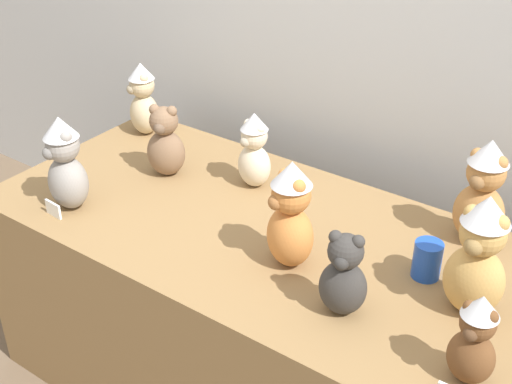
{
  "coord_description": "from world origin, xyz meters",
  "views": [
    {
      "loc": [
        1.04,
        -1.2,
        1.93
      ],
      "look_at": [
        0.0,
        0.25,
        0.86
      ],
      "focal_mm": 48.04,
      "sensor_mm": 36.0,
      "label": 1
    }
  ],
  "objects_px": {
    "teddy_bear_ash": "(65,164)",
    "party_cup_blue": "(427,260)",
    "teddy_bear_ginger": "(290,215)",
    "teddy_bear_honey": "(478,257)",
    "teddy_bear_caramel": "(482,193)",
    "teddy_bear_cream": "(254,151)",
    "teddy_bear_chestnut": "(474,340)",
    "teddy_bear_charcoal": "(344,276)",
    "display_table": "(256,315)",
    "teddy_bear_sand": "(143,100)",
    "teddy_bear_mocha": "(165,143)"
  },
  "relations": [
    {
      "from": "teddy_bear_ash",
      "to": "party_cup_blue",
      "type": "distance_m",
      "value": 1.14
    },
    {
      "from": "teddy_bear_ginger",
      "to": "teddy_bear_ash",
      "type": "relative_size",
      "value": 1.03
    },
    {
      "from": "teddy_bear_honey",
      "to": "teddy_bear_ginger",
      "type": "height_order",
      "value": "teddy_bear_honey"
    },
    {
      "from": "teddy_bear_caramel",
      "to": "teddy_bear_ash",
      "type": "xyz_separation_m",
      "value": [
        -1.14,
        -0.58,
        -0.01
      ]
    },
    {
      "from": "teddy_bear_cream",
      "to": "teddy_bear_chestnut",
      "type": "bearing_deg",
      "value": -12.4
    },
    {
      "from": "teddy_bear_charcoal",
      "to": "teddy_bear_caramel",
      "type": "xyz_separation_m",
      "value": [
        0.17,
        0.52,
        0.05
      ]
    },
    {
      "from": "display_table",
      "to": "teddy_bear_ash",
      "type": "bearing_deg",
      "value": -154.89
    },
    {
      "from": "teddy_bear_caramel",
      "to": "party_cup_blue",
      "type": "relative_size",
      "value": 3.07
    },
    {
      "from": "display_table",
      "to": "teddy_bear_chestnut",
      "type": "relative_size",
      "value": 7.13
    },
    {
      "from": "teddy_bear_sand",
      "to": "teddy_bear_mocha",
      "type": "relative_size",
      "value": 1.1
    },
    {
      "from": "teddy_bear_ginger",
      "to": "teddy_bear_mocha",
      "type": "xyz_separation_m",
      "value": [
        -0.64,
        0.19,
        -0.04
      ]
    },
    {
      "from": "display_table",
      "to": "teddy_bear_cream",
      "type": "relative_size",
      "value": 6.5
    },
    {
      "from": "teddy_bear_charcoal",
      "to": "party_cup_blue",
      "type": "distance_m",
      "value": 0.3
    },
    {
      "from": "teddy_bear_ginger",
      "to": "teddy_bear_ash",
      "type": "xyz_separation_m",
      "value": [
        -0.75,
        -0.16,
        -0.01
      ]
    },
    {
      "from": "teddy_bear_honey",
      "to": "teddy_bear_ginger",
      "type": "bearing_deg",
      "value": -164.24
    },
    {
      "from": "display_table",
      "to": "teddy_bear_caramel",
      "type": "bearing_deg",
      "value": 28.46
    },
    {
      "from": "teddy_bear_mocha",
      "to": "teddy_bear_ash",
      "type": "bearing_deg",
      "value": -130.1
    },
    {
      "from": "teddy_bear_ginger",
      "to": "teddy_bear_cream",
      "type": "bearing_deg",
      "value": 165.04
    },
    {
      "from": "teddy_bear_mocha",
      "to": "party_cup_blue",
      "type": "distance_m",
      "value": 0.98
    },
    {
      "from": "teddy_bear_chestnut",
      "to": "teddy_bear_ginger",
      "type": "bearing_deg",
      "value": 171.79
    },
    {
      "from": "display_table",
      "to": "teddy_bear_chestnut",
      "type": "bearing_deg",
      "value": -17.29
    },
    {
      "from": "display_table",
      "to": "teddy_bear_ash",
      "type": "relative_size",
      "value": 5.47
    },
    {
      "from": "teddy_bear_honey",
      "to": "teddy_bear_chestnut",
      "type": "relative_size",
      "value": 1.42
    },
    {
      "from": "teddy_bear_charcoal",
      "to": "teddy_bear_sand",
      "type": "bearing_deg",
      "value": 143.08
    },
    {
      "from": "teddy_bear_ginger",
      "to": "party_cup_blue",
      "type": "xyz_separation_m",
      "value": [
        0.34,
        0.17,
        -0.11
      ]
    },
    {
      "from": "teddy_bear_ginger",
      "to": "teddy_bear_caramel",
      "type": "distance_m",
      "value": 0.57
    },
    {
      "from": "party_cup_blue",
      "to": "teddy_bear_sand",
      "type": "bearing_deg",
      "value": 170.35
    },
    {
      "from": "teddy_bear_cream",
      "to": "teddy_bear_honey",
      "type": "xyz_separation_m",
      "value": [
        0.84,
        -0.2,
        0.04
      ]
    },
    {
      "from": "teddy_bear_caramel",
      "to": "teddy_bear_cream",
      "type": "bearing_deg",
      "value": -162.12
    },
    {
      "from": "teddy_bear_mocha",
      "to": "party_cup_blue",
      "type": "height_order",
      "value": "teddy_bear_mocha"
    },
    {
      "from": "teddy_bear_honey",
      "to": "teddy_bear_chestnut",
      "type": "bearing_deg",
      "value": -65.83
    },
    {
      "from": "teddy_bear_ginger",
      "to": "party_cup_blue",
      "type": "bearing_deg",
      "value": 52.88
    },
    {
      "from": "teddy_bear_cream",
      "to": "teddy_bear_chestnut",
      "type": "distance_m",
      "value": 1.02
    },
    {
      "from": "display_table",
      "to": "teddy_bear_chestnut",
      "type": "height_order",
      "value": "teddy_bear_chestnut"
    },
    {
      "from": "teddy_bear_cream",
      "to": "teddy_bear_honey",
      "type": "distance_m",
      "value": 0.86
    },
    {
      "from": "display_table",
      "to": "teddy_bear_sand",
      "type": "xyz_separation_m",
      "value": [
        -0.74,
        0.28,
        0.51
      ]
    },
    {
      "from": "teddy_bear_sand",
      "to": "teddy_bear_caramel",
      "type": "xyz_separation_m",
      "value": [
        1.32,
        0.03,
        0.02
      ]
    },
    {
      "from": "teddy_bear_cream",
      "to": "teddy_bear_ginger",
      "type": "distance_m",
      "value": 0.46
    },
    {
      "from": "teddy_bear_cream",
      "to": "display_table",
      "type": "bearing_deg",
      "value": -39.9
    },
    {
      "from": "teddy_bear_honey",
      "to": "teddy_bear_caramel",
      "type": "relative_size",
      "value": 1.03
    },
    {
      "from": "teddy_bear_ash",
      "to": "party_cup_blue",
      "type": "relative_size",
      "value": 2.91
    },
    {
      "from": "teddy_bear_sand",
      "to": "teddy_bear_mocha",
      "type": "height_order",
      "value": "teddy_bear_sand"
    },
    {
      "from": "teddy_bear_chestnut",
      "to": "party_cup_blue",
      "type": "bearing_deg",
      "value": 132.66
    },
    {
      "from": "teddy_bear_mocha",
      "to": "teddy_bear_sand",
      "type": "bearing_deg",
      "value": 123.37
    },
    {
      "from": "teddy_bear_cream",
      "to": "teddy_bear_ginger",
      "type": "relative_size",
      "value": 0.81
    },
    {
      "from": "teddy_bear_ash",
      "to": "teddy_bear_sand",
      "type": "bearing_deg",
      "value": 122.5
    },
    {
      "from": "teddy_bear_honey",
      "to": "teddy_bear_caramel",
      "type": "distance_m",
      "value": 0.34
    },
    {
      "from": "teddy_bear_honey",
      "to": "teddy_bear_sand",
      "type": "bearing_deg",
      "value": 172.91
    },
    {
      "from": "teddy_bear_cream",
      "to": "teddy_bear_ash",
      "type": "height_order",
      "value": "teddy_bear_ash"
    },
    {
      "from": "display_table",
      "to": "teddy_bear_ash",
      "type": "height_order",
      "value": "teddy_bear_ash"
    }
  ]
}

